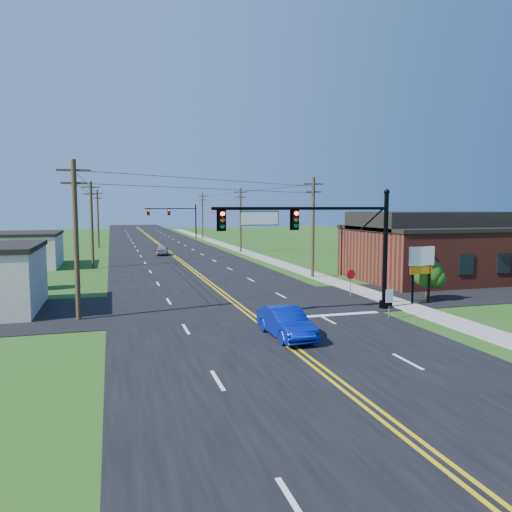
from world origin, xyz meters
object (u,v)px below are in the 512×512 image
object	(u,v)px
signal_mast_far	(174,216)
stop_sign	(351,277)
signal_mast_main	(319,234)
route_sign	(389,299)
blue_car	(286,323)

from	to	relation	value
signal_mast_far	stop_sign	distance (m)	68.21
signal_mast_main	route_sign	world-z (taller)	signal_mast_main
signal_mast_main	blue_car	size ratio (longest dim) A/B	2.54
blue_car	route_sign	xyz separation A→B (m)	(7.03, 2.22, 0.43)
signal_mast_main	stop_sign	xyz separation A→B (m)	(4.16, 3.98, -3.29)
blue_car	signal_mast_far	bearing A→B (deg)	84.43
signal_mast_far	stop_sign	world-z (taller)	signal_mast_far
signal_mast_main	stop_sign	distance (m)	6.63
signal_mast_main	blue_car	xyz separation A→B (m)	(-3.87, -4.96, -4.02)
signal_mast_main	blue_car	world-z (taller)	signal_mast_main
signal_mast_far	stop_sign	size ratio (longest dim) A/B	5.43
stop_sign	blue_car	bearing A→B (deg)	-138.21
signal_mast_main	signal_mast_far	bearing A→B (deg)	89.92
signal_mast_main	route_sign	xyz separation A→B (m)	(3.16, -2.75, -3.59)
blue_car	route_sign	distance (m)	7.38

